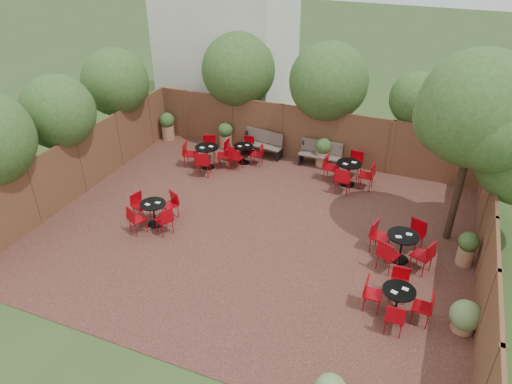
% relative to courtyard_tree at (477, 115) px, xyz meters
% --- Properties ---
extents(ground, '(80.00, 80.00, 0.00)m').
position_rel_courtyard_tree_xyz_m(ground, '(-5.16, -1.74, -3.71)').
color(ground, '#354F23').
rests_on(ground, ground).
extents(courtyard_paving, '(12.00, 10.00, 0.02)m').
position_rel_courtyard_tree_xyz_m(courtyard_paving, '(-5.16, -1.74, -3.70)').
color(courtyard_paving, '#361916').
rests_on(courtyard_paving, ground).
extents(fence_back, '(12.00, 0.08, 2.00)m').
position_rel_courtyard_tree_xyz_m(fence_back, '(-5.16, 3.26, -2.71)').
color(fence_back, brown).
rests_on(fence_back, ground).
extents(fence_left, '(0.08, 10.00, 2.00)m').
position_rel_courtyard_tree_xyz_m(fence_left, '(-11.16, -1.74, -2.71)').
color(fence_left, brown).
rests_on(fence_left, ground).
extents(fence_right, '(0.08, 10.00, 2.00)m').
position_rel_courtyard_tree_xyz_m(fence_right, '(0.84, -1.74, -2.71)').
color(fence_right, brown).
rests_on(fence_right, ground).
extents(neighbour_building, '(5.00, 4.00, 8.00)m').
position_rel_courtyard_tree_xyz_m(neighbour_building, '(-9.66, 6.26, 0.29)').
color(neighbour_building, silver).
rests_on(neighbour_building, ground).
extents(overhang_foliage, '(15.99, 10.90, 2.78)m').
position_rel_courtyard_tree_xyz_m(overhang_foliage, '(-6.77, 1.02, -0.93)').
color(overhang_foliage, '#2C501A').
rests_on(overhang_foliage, ground).
extents(courtyard_tree, '(2.99, 2.93, 5.31)m').
position_rel_courtyard_tree_xyz_m(courtyard_tree, '(0.00, 0.00, 0.00)').
color(courtyard_tree, black).
rests_on(courtyard_tree, courtyard_paving).
extents(park_bench_left, '(1.60, 0.69, 0.96)m').
position_rel_courtyard_tree_xyz_m(park_bench_left, '(-6.74, 2.89, -3.19)').
color(park_bench_left, brown).
rests_on(park_bench_left, courtyard_paving).
extents(park_bench_right, '(1.52, 0.50, 0.93)m').
position_rel_courtyard_tree_xyz_m(park_bench_right, '(-4.52, 2.89, -3.21)').
color(park_bench_right, brown).
rests_on(park_bench_right, courtyard_paving).
extents(bistro_tables, '(8.92, 7.11, 0.94)m').
position_rel_courtyard_tree_xyz_m(bistro_tables, '(-4.65, -0.32, -3.24)').
color(bistro_tables, black).
rests_on(bistro_tables, courtyard_paving).
extents(planters, '(11.86, 4.53, 1.10)m').
position_rel_courtyard_tree_xyz_m(planters, '(-6.34, 2.15, -3.13)').
color(planters, '#A07050').
rests_on(planters, courtyard_paving).
extents(low_shrubs, '(2.90, 3.58, 0.74)m').
position_rel_courtyard_tree_xyz_m(low_shrubs, '(-0.37, -5.17, -3.35)').
color(low_shrubs, '#A07050').
rests_on(low_shrubs, courtyard_paving).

